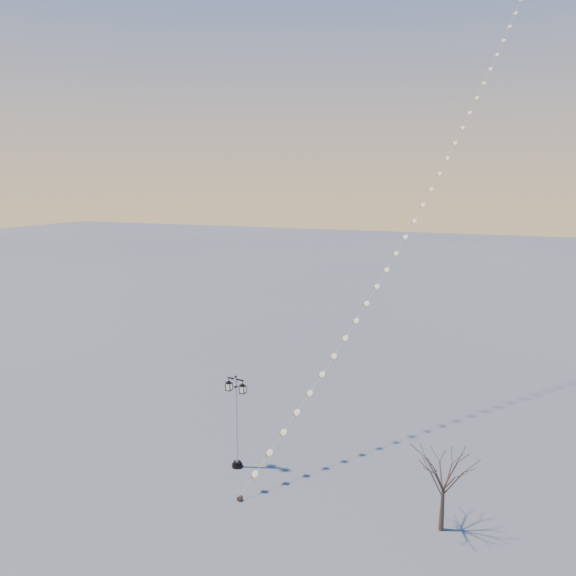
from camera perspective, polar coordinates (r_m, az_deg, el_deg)
The scene contains 4 objects.
ground at distance 27.49m, azimuth -2.44°, elevation -21.47°, with size 300.00×300.00×0.00m, color slate.
street_lamp at distance 29.29m, azimuth -5.38°, elevation -13.19°, with size 1.28×0.56×5.05m.
bare_tree at distance 25.38m, azimuth 15.88°, elevation -18.25°, with size 2.19×2.19×3.63m.
kite_train at distance 39.72m, azimuth 16.40°, elevation 17.08°, with size 13.42×37.30×38.77m.
Camera 1 is at (9.96, -21.01, 14.67)m, focal length 34.27 mm.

